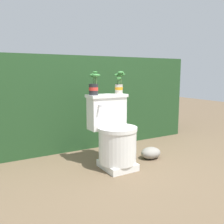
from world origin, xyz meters
TOP-DOWN VIEW (x-y plane):
  - ground_plane at (0.00, 0.00)m, footprint 12.00×12.00m
  - hedge_backdrop at (0.00, 1.27)m, footprint 3.18×1.03m
  - toilet at (0.04, 0.09)m, footprint 0.41×0.51m
  - potted_plant_left at (-0.11, 0.24)m, footprint 0.11×0.12m
  - potted_plant_midleft at (0.20, 0.26)m, footprint 0.12×0.10m
  - garden_stone at (0.51, 0.09)m, footprint 0.23×0.18m

SIDE VIEW (x-z plane):
  - ground_plane at x=0.00m, z-range 0.00..0.00m
  - garden_stone at x=0.51m, z-range 0.00..0.13m
  - toilet at x=0.04m, z-range -0.04..0.68m
  - hedge_backdrop at x=0.00m, z-range 0.00..1.15m
  - potted_plant_left at x=-0.11m, z-range 0.70..0.94m
  - potted_plant_midleft at x=0.20m, z-range 0.71..0.95m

